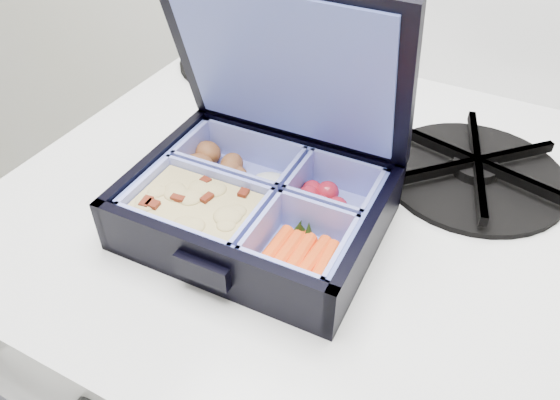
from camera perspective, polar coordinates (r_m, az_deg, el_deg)
The scene contains 4 objects.
bento_box at distance 0.48m, azimuth -2.50°, elevation -0.60°, with size 0.22×0.17×0.05m, color black, non-canonical shape.
burner_grate at distance 0.58m, azimuth 19.76°, elevation 3.33°, with size 0.18×0.18×0.03m, color black.
burner_grate_rear at distance 0.76m, azimuth -4.15°, elevation 14.61°, with size 0.16×0.16×0.02m, color black.
fork at distance 0.56m, azimuth 4.47°, elevation 3.64°, with size 0.02×0.18×0.01m, color #A1A2B7, non-canonical shape.
Camera 1 is at (0.70, 1.27, 1.24)m, focal length 35.00 mm.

